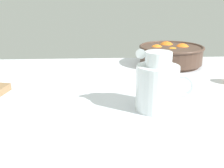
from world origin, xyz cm
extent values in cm
cube|color=silver|center=(0.00, 0.00, -1.50)|extent=(139.60, 108.52, 3.00)
cylinder|color=#473328|center=(29.18, 38.62, 0.60)|extent=(25.38, 25.38, 1.20)
cylinder|color=#473328|center=(29.18, 38.62, 4.74)|extent=(27.59, 27.59, 7.08)
torus|color=#473328|center=(29.18, 38.62, 8.28)|extent=(28.79, 28.79, 1.20)
sphere|color=orange|center=(34.66, 40.44, 5.73)|extent=(7.69, 7.69, 7.69)
sphere|color=orange|center=(28.67, 45.88, 5.47)|extent=(8.30, 8.30, 8.30)
sphere|color=orange|center=(22.95, 40.47, 5.64)|extent=(7.12, 7.12, 7.12)
sphere|color=orange|center=(29.08, 36.31, 4.99)|extent=(7.43, 7.43, 7.43)
cylinder|color=white|center=(12.34, -10.97, 6.41)|extent=(11.96, 11.96, 12.83)
cylinder|color=white|center=(12.34, -10.97, 14.77)|extent=(7.37, 7.37, 3.89)
cone|color=white|center=(7.93, -9.40, 16.14)|extent=(3.64, 3.76, 2.80)
torus|color=white|center=(18.73, -13.24, 7.70)|extent=(6.85, 3.42, 6.84)
cylinder|color=yellow|center=(12.34, -10.97, 3.99)|extent=(11.00, 11.00, 7.99)
cylinder|color=white|center=(-23.06, -33.66, 5.15)|extent=(8.56, 8.56, 10.30)
cylinder|color=#F89C31|center=(-23.06, -33.66, 3.60)|extent=(7.53, 7.53, 7.19)
camera|label=1|loc=(-4.63, -85.70, 32.46)|focal=45.75mm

